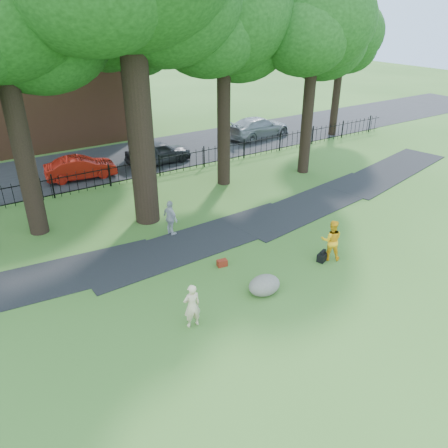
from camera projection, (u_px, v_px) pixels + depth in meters
ground at (232, 295)px, 15.09m from camera, size 120.00×120.00×0.00m
footpath at (200, 241)px, 18.50m from camera, size 36.07×3.85×0.03m
street at (88, 166)px, 27.08m from camera, size 80.00×7.00×0.02m
iron_fence at (109, 176)px, 23.81m from camera, size 44.00×0.04×1.20m
tree_row at (130, 27)px, 17.96m from camera, size 26.82×7.96×12.42m
woman at (192, 306)px, 13.32m from camera, size 0.58×0.40×1.51m
man at (331, 240)px, 16.87m from camera, size 1.02×0.99×1.66m
pedestrian at (171, 218)px, 18.67m from camera, size 0.53×0.98×1.59m
boulder at (264, 284)px, 15.08m from camera, size 1.31×1.08×0.69m
backpack at (322, 257)px, 17.01m from camera, size 0.50×0.40×0.33m
red_bag at (222, 263)px, 16.69m from camera, size 0.41×0.29×0.26m
red_sedan at (81, 168)px, 24.87m from camera, size 4.04×1.83×1.29m
grey_car at (158, 152)px, 27.25m from camera, size 4.16×1.75×1.40m
silver_car at (258, 127)px, 32.57m from camera, size 5.40×2.63×1.51m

